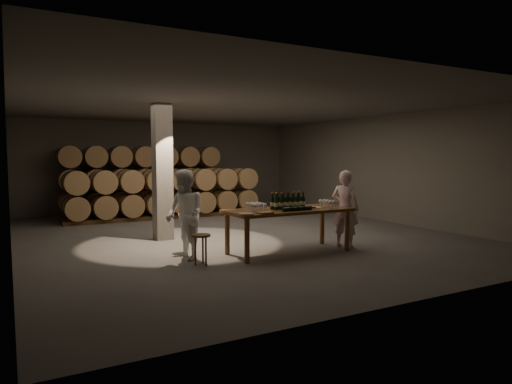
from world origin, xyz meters
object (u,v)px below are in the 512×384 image
stool (201,240)px  person_woman (185,215)px  bottle_cluster (288,203)px  plate (314,208)px  notebook_near (265,213)px  tasting_table (288,214)px  person_man (345,209)px

stool → person_woman: person_woman is taller
bottle_cluster → plate: bottle_cluster is taller
notebook_near → person_woman: bearing=146.7°
tasting_table → bottle_cluster: 0.23m
tasting_table → plate: bearing=-9.7°
bottle_cluster → notebook_near: bottle_cluster is taller
stool → person_woman: size_ratio=0.32×
stool → notebook_near: bearing=-12.9°
bottle_cluster → person_woman: bearing=169.6°
stool → person_man: (3.33, 0.01, 0.38)m
plate → person_man: 0.79m
bottle_cluster → person_man: 1.39m
plate → notebook_near: (-1.37, -0.32, 0.01)m
plate → person_woman: 2.70m
tasting_table → notebook_near: bearing=-152.4°
tasting_table → notebook_near: 0.90m
plate → notebook_near: size_ratio=1.05×
notebook_near → person_man: 2.18m
notebook_near → person_man: bearing=7.0°
notebook_near → person_woman: size_ratio=0.16×
plate → bottle_cluster: bearing=167.5°
notebook_near → person_woman: 1.53m
tasting_table → stool: bearing=-175.7°
tasting_table → bottle_cluster: bottle_cluster is taller
tasting_table → bottle_cluster: size_ratio=3.52×
tasting_table → plate: size_ratio=9.04×
plate → person_man: person_man is taller
plate → stool: size_ratio=0.51×
bottle_cluster → person_man: size_ratio=0.44×
bottle_cluster → notebook_near: bearing=-150.9°
person_woman → tasting_table: bearing=70.0°
plate → person_man: bearing=-2.5°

